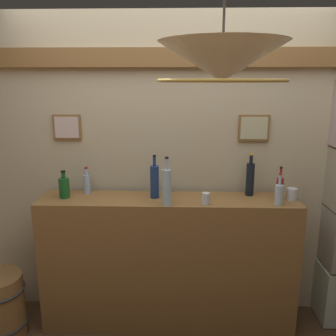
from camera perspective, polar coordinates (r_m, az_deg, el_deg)
name	(u,v)px	position (r m, az deg, el deg)	size (l,w,h in m)	color
panelled_rear_partition	(169,163)	(2.90, 0.19, 0.86)	(3.66, 0.15, 2.44)	beige
bar_shelf_unit	(168,262)	(2.92, 0.03, -14.84)	(1.96, 0.38, 1.06)	olive
liquor_bottle_mezcal	(279,194)	(2.67, 17.30, -3.97)	(0.06, 0.06, 0.23)	silver
liquor_bottle_sherry	(167,186)	(2.53, -0.21, -2.95)	(0.06, 0.06, 0.35)	#AACBDB
liquor_bottle_rye	(250,178)	(2.82, 12.98, -1.62)	(0.06, 0.06, 0.33)	black
liquor_bottle_amaro	(64,187)	(2.82, -16.26, -2.95)	(0.08, 0.08, 0.21)	#175821
liquor_bottle_whiskey	(87,183)	(2.88, -12.83, -2.37)	(0.05, 0.05, 0.21)	#A5BAE2
liquor_bottle_vermouth	(155,181)	(2.69, -2.16, -2.11)	(0.07, 0.07, 0.33)	navy
liquor_bottle_gin	(280,188)	(2.78, 17.41, -3.04)	(0.05, 0.05, 0.25)	maroon
glass_tumbler_rocks	(206,199)	(2.59, 6.07, -4.88)	(0.06, 0.06, 0.09)	silver
glass_tumbler_highball	(292,194)	(2.83, 19.18, -3.94)	(0.08, 0.08, 0.09)	silver
pendant_lamp	(222,63)	(1.74, 8.69, 16.23)	(0.61, 0.61, 0.58)	#EFE5C6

